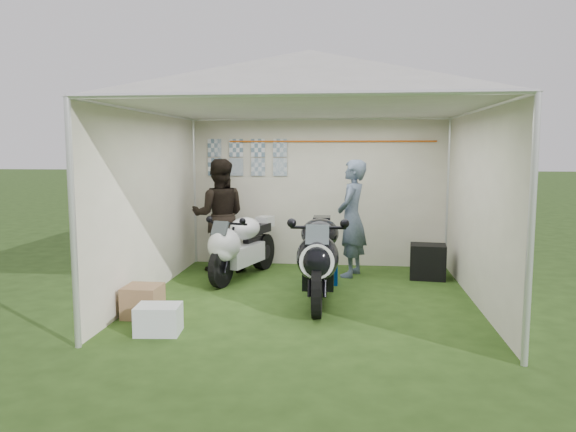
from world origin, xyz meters
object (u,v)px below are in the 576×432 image
Objects in this scene: canopy_tent at (309,87)px; equipment_box at (428,262)px; person_blue_jacket at (352,218)px; crate_0 at (158,319)px; motorcycle_black at (319,255)px; person_dark_jacket at (219,215)px; motorcycle_white at (240,244)px; paddock_stand at (322,272)px; crate_1 at (143,301)px.

canopy_tent is 11.50× the size of equipment_box.
person_blue_jacket reaches higher than crate_0.
motorcycle_black is 1.54m from person_blue_jacket.
person_dark_jacket is 3.89× the size of crate_0.
canopy_tent is at bearing 119.24° from motorcycle_black.
motorcycle_white is 2.67m from equipment_box.
motorcycle_black is 1.03m from paddock_stand.
person_blue_jacket reaches higher than equipment_box.
person_dark_jacket is 3.12m from equipment_box.
person_blue_jacket is 3.88× the size of crate_0.
motorcycle_black is 4.25× the size of equipment_box.
person_dark_jacket is 3.00m from crate_0.
canopy_tent is at bearing -144.24° from equipment_box.
canopy_tent reaches higher than person_blue_jacket.
person_blue_jacket is (1.98, -0.14, -0.00)m from person_dark_jacket.
motorcycle_black reaches higher than crate_0.
canopy_tent is 14.62× the size of crate_1.
paddock_stand is at bearing 79.76° from canopy_tent.
person_blue_jacket is 3.42× the size of equipment_box.
motorcycle_black is at bearing -136.11° from equipment_box.
crate_0 is at bearing -18.10° from person_blue_jacket.
paddock_stand is 1.84m from person_dark_jacket.
person_dark_jacket is 2.50m from crate_1.
person_blue_jacket is (1.56, 0.38, 0.34)m from motorcycle_white.
crate_1 reaches higher than paddock_stand.
person_blue_jacket is 4.35× the size of crate_1.
canopy_tent reaches higher than paddock_stand.
canopy_tent is 2.18m from person_blue_jacket.
person_dark_jacket is 4.36× the size of crate_1.
person_blue_jacket is at bearing 44.68° from crate_1.
crate_0 is at bearing -123.76° from paddock_stand.
crate_1 is (-3.36, -2.19, -0.07)m from equipment_box.
canopy_tent is at bearing -100.24° from paddock_stand.
person_dark_jacket is (-1.58, 0.65, 0.68)m from paddock_stand.
person_blue_jacket is (0.53, 1.22, -1.73)m from canopy_tent.
person_blue_jacket is at bearing 74.17° from motorcycle_black.
person_dark_jacket reaches higher than crate_0.
person_dark_jacket reaches higher than crate_1.
canopy_tent is 3.21m from crate_0.
canopy_tent is 3.06m from equipment_box.
motorcycle_white is at bearing 140.71° from canopy_tent.
equipment_box is (2.64, 0.32, -0.25)m from motorcycle_white.
canopy_tent is 12.81× the size of paddock_stand.
motorcycle_black reaches higher than crate_1.
motorcycle_white is at bearing -59.88° from person_blue_jacket.
equipment_box is (3.06, -0.20, -0.60)m from person_dark_jacket.
person_dark_jacket is at bearing 91.22° from crate_0.
motorcycle_white is 4.00× the size of paddock_stand.
crate_1 is at bearing -146.84° from equipment_box.
crate_0 is (-1.92, -2.78, -0.70)m from person_blue_jacket.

